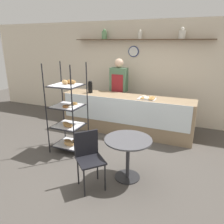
{
  "coord_description": "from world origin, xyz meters",
  "views": [
    {
      "loc": [
        1.66,
        -3.43,
        2.16
      ],
      "look_at": [
        0.0,
        0.47,
        0.79
      ],
      "focal_mm": 35.0,
      "sensor_mm": 36.0,
      "label": 1
    }
  ],
  "objects_px": {
    "person_worker": "(119,89)",
    "donut_tray_counter": "(148,98)",
    "cafe_table": "(128,149)",
    "cafe_chair": "(89,154)",
    "coffee_carafe": "(90,87)",
    "pastry_rack": "(69,116)"
  },
  "relations": [
    {
      "from": "pastry_rack",
      "to": "coffee_carafe",
      "type": "distance_m",
      "value": 1.35
    },
    {
      "from": "pastry_rack",
      "to": "donut_tray_counter",
      "type": "xyz_separation_m",
      "value": [
        1.29,
        1.23,
        0.21
      ]
    },
    {
      "from": "pastry_rack",
      "to": "donut_tray_counter",
      "type": "distance_m",
      "value": 1.8
    },
    {
      "from": "person_worker",
      "to": "cafe_chair",
      "type": "xyz_separation_m",
      "value": [
        0.58,
        -2.73,
        -0.43
      ]
    },
    {
      "from": "coffee_carafe",
      "to": "person_worker",
      "type": "bearing_deg",
      "value": 45.36
    },
    {
      "from": "cafe_table",
      "to": "cafe_chair",
      "type": "distance_m",
      "value": 0.63
    },
    {
      "from": "pastry_rack",
      "to": "cafe_chair",
      "type": "xyz_separation_m",
      "value": [
        0.94,
        -0.88,
        -0.2
      ]
    },
    {
      "from": "pastry_rack",
      "to": "cafe_chair",
      "type": "distance_m",
      "value": 1.3
    },
    {
      "from": "pastry_rack",
      "to": "coffee_carafe",
      "type": "xyz_separation_m",
      "value": [
        -0.2,
        1.29,
        0.33
      ]
    },
    {
      "from": "person_worker",
      "to": "coffee_carafe",
      "type": "bearing_deg",
      "value": -134.64
    },
    {
      "from": "pastry_rack",
      "to": "cafe_table",
      "type": "height_order",
      "value": "pastry_rack"
    },
    {
      "from": "donut_tray_counter",
      "to": "pastry_rack",
      "type": "bearing_deg",
      "value": -136.46
    },
    {
      "from": "cafe_table",
      "to": "donut_tray_counter",
      "type": "height_order",
      "value": "donut_tray_counter"
    },
    {
      "from": "pastry_rack",
      "to": "cafe_chair",
      "type": "bearing_deg",
      "value": -43.15
    },
    {
      "from": "person_worker",
      "to": "pastry_rack",
      "type": "bearing_deg",
      "value": -100.79
    },
    {
      "from": "pastry_rack",
      "to": "donut_tray_counter",
      "type": "bearing_deg",
      "value": 43.54
    },
    {
      "from": "person_worker",
      "to": "donut_tray_counter",
      "type": "xyz_separation_m",
      "value": [
        0.94,
        -0.62,
        -0.01
      ]
    },
    {
      "from": "cafe_table",
      "to": "coffee_carafe",
      "type": "height_order",
      "value": "coffee_carafe"
    },
    {
      "from": "person_worker",
      "to": "donut_tray_counter",
      "type": "relative_size",
      "value": 4.43
    },
    {
      "from": "pastry_rack",
      "to": "cafe_table",
      "type": "bearing_deg",
      "value": -18.4
    },
    {
      "from": "cafe_table",
      "to": "coffee_carafe",
      "type": "relative_size",
      "value": 2.52
    },
    {
      "from": "cafe_chair",
      "to": "coffee_carafe",
      "type": "xyz_separation_m",
      "value": [
        -1.13,
        2.17,
        0.53
      ]
    }
  ]
}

